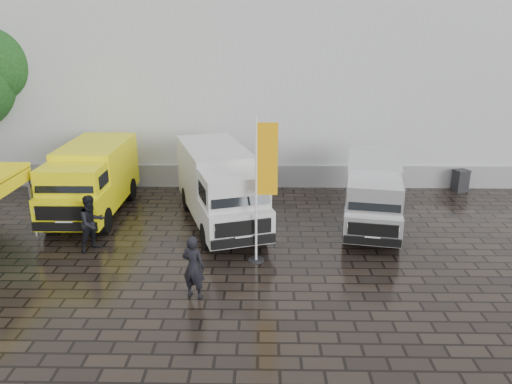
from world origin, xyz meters
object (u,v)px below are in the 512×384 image
Objects in this scene: van_white at (220,188)px; flagpole at (262,184)px; van_yellow at (92,182)px; wheelie_bin at (460,180)px; van_silver at (372,194)px; person_front at (193,267)px; person_tent at (92,223)px.

flagpole is at bearing -81.11° from van_white.
van_yellow is 5.94× the size of wheelie_bin.
van_white reaches higher than van_silver.
van_white reaches higher than person_front.
flagpole reaches higher than van_white.
flagpole is (-3.92, -3.00, 1.29)m from van_silver.
van_yellow is 7.65m from flagpole.
van_yellow is at bearing -31.71° from person_front.
van_silver is (10.39, -0.92, -0.13)m from van_yellow.
van_yellow is 1.04× the size of van_silver.
flagpole reaches higher than wheelie_bin.
van_silver is at bearing -116.98° from person_front.
wheelie_bin is (4.73, 4.06, -0.70)m from van_silver.
person_front reaches higher than wheelie_bin.
person_front is at bearing -90.77° from person_tent.
van_yellow is at bearing 177.19° from wheelie_bin.
person_front is at bearing -110.66° from van_white.
van_white is 5.45m from van_silver.
wheelie_bin is 13.95m from person_front.
person_front is at bearing -129.35° from flagpole.
van_yellow reaches higher than person_tent.
person_tent is (-3.64, 2.90, 0.05)m from person_front.
van_yellow is at bearing 148.79° from flagpole.
van_yellow is 10.43m from van_silver.
van_white is at bearing -10.22° from van_yellow.
van_silver reaches higher than wheelie_bin.
wheelie_bin is at bearing -117.68° from person_front.
person_tent is at bearing -170.31° from wheelie_bin.
wheelie_bin is at bearing -28.00° from person_tent.
flagpole reaches higher than person_tent.
wheelie_bin is (10.19, 4.02, -0.88)m from van_white.
van_silver is at bearing -153.90° from wheelie_bin.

